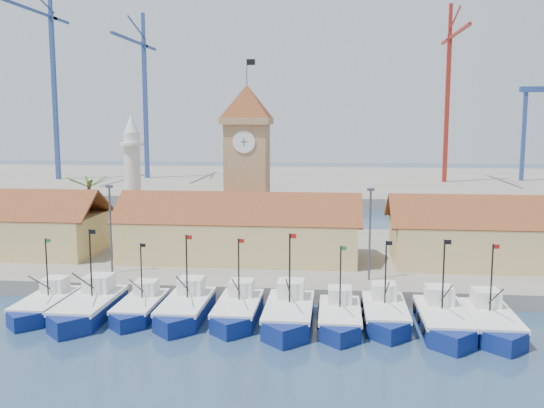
# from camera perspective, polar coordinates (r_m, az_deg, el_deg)

# --- Properties ---
(ground) EXTENTS (400.00, 400.00, 0.00)m
(ground) POSITION_cam_1_polar(r_m,az_deg,el_deg) (50.51, -6.58, -11.82)
(ground) COLOR navy
(ground) RESTS_ON ground
(quay) EXTENTS (140.00, 32.00, 1.50)m
(quay) POSITION_cam_1_polar(r_m,az_deg,el_deg) (73.00, -2.52, -4.97)
(quay) COLOR gray
(quay) RESTS_ON ground
(terminal) EXTENTS (240.00, 80.00, 2.00)m
(terminal) POSITION_cam_1_polar(r_m,az_deg,el_deg) (157.56, 2.07, 2.06)
(terminal) COLOR gray
(terminal) RESTS_ON ground
(boat_0) EXTENTS (3.40, 9.32, 7.05)m
(boat_0) POSITION_cam_1_polar(r_m,az_deg,el_deg) (57.64, -20.65, -9.02)
(boat_0) COLOR navy
(boat_0) RESTS_ON ground
(boat_1) EXTENTS (3.90, 10.70, 8.09)m
(boat_1) POSITION_cam_1_polar(r_m,az_deg,el_deg) (55.33, -16.93, -9.44)
(boat_1) COLOR navy
(boat_1) RESTS_ON ground
(boat_2) EXTENTS (3.24, 8.88, 6.72)m
(boat_2) POSITION_cam_1_polar(r_m,az_deg,el_deg) (54.79, -12.37, -9.60)
(boat_2) COLOR navy
(boat_2) RESTS_ON ground
(boat_3) EXTENTS (3.67, 10.05, 7.60)m
(boat_3) POSITION_cam_1_polar(r_m,az_deg,el_deg) (53.46, -8.20, -9.84)
(boat_3) COLOR navy
(boat_3) RESTS_ON ground
(boat_4) EXTENTS (3.55, 9.72, 7.35)m
(boat_4) POSITION_cam_1_polar(r_m,az_deg,el_deg) (52.64, -3.28, -10.08)
(boat_4) COLOR navy
(boat_4) RESTS_ON ground
(boat_5) EXTENTS (3.89, 10.67, 8.07)m
(boat_5) POSITION_cam_1_polar(r_m,az_deg,el_deg) (51.28, 1.57, -10.48)
(boat_5) COLOR navy
(boat_5) RESTS_ON ground
(boat_6) EXTENTS (3.42, 9.37, 7.09)m
(boat_6) POSITION_cam_1_polar(r_m,az_deg,el_deg) (51.10, 6.40, -10.71)
(boat_6) COLOR navy
(boat_6) RESTS_ON ground
(boat_7) EXTENTS (3.56, 9.74, 7.37)m
(boat_7) POSITION_cam_1_polar(r_m,az_deg,el_deg) (52.45, 10.63, -10.28)
(boat_7) COLOR navy
(boat_7) RESTS_ON ground
(boat_8) EXTENTS (3.79, 10.39, 7.86)m
(boat_8) POSITION_cam_1_polar(r_m,az_deg,el_deg) (51.70, 15.85, -10.66)
(boat_8) COLOR navy
(boat_8) RESTS_ON ground
(boat_9) EXTENTS (3.64, 9.98, 7.55)m
(boat_9) POSITION_cam_1_polar(r_m,az_deg,el_deg) (52.50, 20.01, -10.59)
(boat_9) COLOR navy
(boat_9) RESTS_ON ground
(hall_center) EXTENTS (27.04, 10.13, 7.61)m
(hall_center) POSITION_cam_1_polar(r_m,az_deg,el_deg) (68.46, -3.02, -3.07)
(hall_center) COLOR tan
(hall_center) RESTS_ON quay
(hall_right) EXTENTS (31.20, 10.13, 7.61)m
(hall_right) POSITION_cam_1_polar(r_m,az_deg,el_deg) (70.99, 23.47, -3.33)
(hall_right) COLOR tan
(hall_right) RESTS_ON quay
(clock_tower) EXTENTS (5.80, 5.80, 22.70)m
(clock_tower) POSITION_cam_1_polar(r_m,az_deg,el_deg) (73.32, -2.34, 3.95)
(clock_tower) COLOR tan
(clock_tower) RESTS_ON quay
(minaret) EXTENTS (3.00, 3.00, 16.30)m
(minaret) POSITION_cam_1_polar(r_m,az_deg,el_deg) (78.98, -12.96, 2.41)
(minaret) COLOR silver
(minaret) RESTS_ON quay
(palm_tree) EXTENTS (5.60, 5.03, 8.39)m
(palm_tree) POSITION_cam_1_polar(r_m,az_deg,el_deg) (79.29, -16.77, -0.24)
(palm_tree) COLOR brown
(palm_tree) RESTS_ON quay
(lamp_posts) EXTENTS (80.70, 0.25, 9.03)m
(lamp_posts) POSITION_cam_1_polar(r_m,az_deg,el_deg) (60.17, -3.75, -2.19)
(lamp_posts) COLOR #3F3F44
(lamp_posts) RESTS_ON quay
(crane_blue_far) EXTENTS (1.00, 37.15, 48.43)m
(crane_blue_far) POSITION_cam_1_polar(r_m,az_deg,el_deg) (163.08, -20.17, 11.72)
(crane_blue_far) COLOR navy
(crane_blue_far) RESTS_ON terminal
(crane_blue_near) EXTENTS (1.00, 32.61, 42.03)m
(crane_blue_near) POSITION_cam_1_polar(r_m,az_deg,el_deg) (160.86, -12.03, 10.69)
(crane_blue_near) COLOR navy
(crane_blue_near) RESTS_ON terminal
(crane_red_right) EXTENTS (1.00, 32.26, 42.31)m
(crane_red_right) POSITION_cam_1_polar(r_m,az_deg,el_deg) (152.66, 16.32, 10.76)
(crane_red_right) COLOR maroon
(crane_red_right) RESTS_ON terminal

